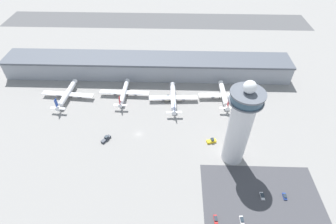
% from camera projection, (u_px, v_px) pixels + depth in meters
% --- Properties ---
extents(ground_plane, '(1000.00, 1000.00, 0.00)m').
position_uv_depth(ground_plane, '(139.00, 134.00, 175.74)').
color(ground_plane, gray).
extents(terminal_building, '(237.07, 25.00, 16.79)m').
position_uv_depth(terminal_building, '(147.00, 66.00, 221.50)').
color(terminal_building, '#9399A3').
rests_on(terminal_building, ground).
extents(runway_strip, '(355.61, 44.00, 0.01)m').
position_uv_depth(runway_strip, '(156.00, 20.00, 310.18)').
color(runway_strip, '#515154').
rests_on(runway_strip, ground).
extents(control_tower, '(17.89, 17.89, 57.26)m').
position_uv_depth(control_tower, '(240.00, 125.00, 142.92)').
color(control_tower, silver).
rests_on(control_tower, ground).
extents(parking_lot_surface, '(64.00, 40.00, 0.01)m').
position_uv_depth(parking_lot_surface, '(261.00, 197.00, 141.97)').
color(parking_lot_surface, '#424247').
rests_on(parking_lot_surface, ground).
extents(airplane_gate_alpha, '(40.49, 35.60, 12.36)m').
position_uv_depth(airplane_gate_alpha, '(67.00, 94.00, 201.18)').
color(airplane_gate_alpha, white).
rests_on(airplane_gate_alpha, ground).
extents(airplane_gate_bravo, '(38.52, 32.42, 11.54)m').
position_uv_depth(airplane_gate_bravo, '(124.00, 92.00, 202.64)').
color(airplane_gate_bravo, silver).
rests_on(airplane_gate_bravo, ground).
extents(airplane_gate_charlie, '(37.13, 35.50, 12.43)m').
position_uv_depth(airplane_gate_charlie, '(173.00, 98.00, 198.10)').
color(airplane_gate_charlie, silver).
rests_on(airplane_gate_charlie, ground).
extents(airplane_gate_delta, '(38.10, 32.72, 12.79)m').
position_uv_depth(airplane_gate_delta, '(224.00, 95.00, 200.11)').
color(airplane_gate_delta, white).
rests_on(airplane_gate_delta, ground).
extents(service_truck_catering, '(5.88, 7.29, 2.89)m').
position_uv_depth(service_truck_catering, '(106.00, 139.00, 171.35)').
color(service_truck_catering, black).
rests_on(service_truck_catering, ground).
extents(service_truck_fuel, '(6.57, 2.48, 2.45)m').
position_uv_depth(service_truck_fuel, '(169.00, 97.00, 203.29)').
color(service_truck_fuel, black).
rests_on(service_truck_fuel, ground).
extents(service_truck_baggage, '(6.63, 4.11, 2.86)m').
position_uv_depth(service_truck_baggage, '(211.00, 141.00, 169.98)').
color(service_truck_baggage, black).
rests_on(service_truck_baggage, ground).
extents(car_yellow_taxi, '(2.06, 4.69, 1.39)m').
position_uv_depth(car_yellow_taxi, '(262.00, 196.00, 141.69)').
color(car_yellow_taxi, black).
rests_on(car_yellow_taxi, ground).
extents(car_navy_sedan, '(1.93, 4.75, 1.42)m').
position_uv_depth(car_navy_sedan, '(216.00, 219.00, 132.16)').
color(car_navy_sedan, black).
rests_on(car_navy_sedan, ground).
extents(car_white_wagon, '(1.82, 4.12, 1.41)m').
position_uv_depth(car_white_wagon, '(285.00, 196.00, 141.50)').
color(car_white_wagon, black).
rests_on(car_white_wagon, ground).
extents(car_maroon_suv, '(1.95, 4.70, 1.48)m').
position_uv_depth(car_maroon_suv, '(242.00, 220.00, 131.76)').
color(car_maroon_suv, black).
rests_on(car_maroon_suv, ground).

